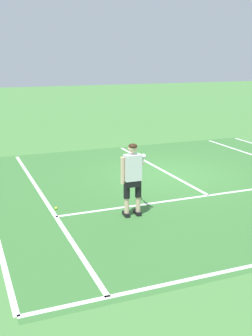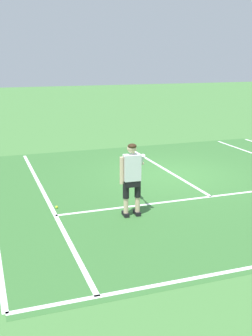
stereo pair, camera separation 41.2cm
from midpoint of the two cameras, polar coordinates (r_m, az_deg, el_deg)
ground_plane at (r=13.37m, az=7.21°, el=-0.83°), size 80.00×80.00×0.00m
court_inner_surface at (r=12.57m, az=9.10°, el=-1.90°), size 10.98×10.42×0.00m
line_service at (r=11.43m, az=12.39°, el=-3.78°), size 8.23×0.10×0.01m
line_centre_service at (r=14.13m, az=5.64°, el=0.10°), size 0.10×6.40×0.01m
line_singles_left at (r=11.28m, az=-9.70°, el=-3.90°), size 0.10×10.02×0.01m
tennis_player at (r=9.59m, az=2.02°, el=-0.89°), size 0.66×1.11×1.71m
tennis_ball_near_feet at (r=10.43m, az=-8.21°, el=-5.24°), size 0.07×0.07×0.07m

